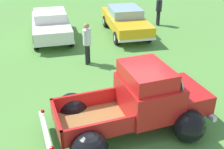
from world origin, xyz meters
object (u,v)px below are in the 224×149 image
vintage_pickup_truck (139,105)px  spectator_1 (159,9)px  show_car_0 (51,24)px  show_car_1 (125,20)px  spectator_0 (87,41)px

vintage_pickup_truck → spectator_1: vintage_pickup_truck is taller
show_car_0 → show_car_1: 3.99m
show_car_1 → spectator_0: spectator_0 is taller
show_car_1 → spectator_1: 2.55m
show_car_0 → spectator_1: 6.38m
show_car_1 → spectator_0: size_ratio=2.58×
spectator_0 → show_car_0: bearing=141.9°
vintage_pickup_truck → spectator_0: 4.72m
vintage_pickup_truck → spectator_1: 10.03m
show_car_0 → show_car_1: same height
show_car_1 → spectator_1: bearing=114.7°
spectator_0 → spectator_1: 6.66m
spectator_1 → vintage_pickup_truck: bearing=64.5°
show_car_1 → spectator_0: (-2.55, -3.49, 0.25)m
spectator_0 → spectator_1: bearing=73.0°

